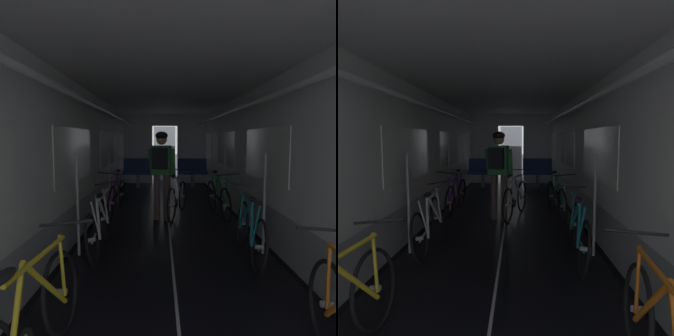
% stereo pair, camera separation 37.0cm
% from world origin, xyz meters
% --- Properties ---
extents(train_car_shell, '(3.14, 12.34, 2.57)m').
position_xyz_m(train_car_shell, '(-0.00, 3.60, 1.70)').
color(train_car_shell, black).
rests_on(train_car_shell, ground).
extents(bench_seat_far_left, '(0.98, 0.51, 0.95)m').
position_xyz_m(bench_seat_far_left, '(-0.90, 8.07, 0.57)').
color(bench_seat_far_left, gray).
rests_on(bench_seat_far_left, ground).
extents(bench_seat_far_right, '(0.98, 0.51, 0.95)m').
position_xyz_m(bench_seat_far_right, '(0.90, 8.07, 0.57)').
color(bench_seat_far_right, gray).
rests_on(bench_seat_far_right, ground).
extents(bicycle_green, '(0.44, 1.69, 0.94)m').
position_xyz_m(bicycle_green, '(1.04, 4.21, 0.38)').
color(bicycle_green, black).
rests_on(bicycle_green, ground).
extents(bicycle_purple, '(0.44, 1.69, 0.95)m').
position_xyz_m(bicycle_purple, '(-1.09, 4.48, 0.38)').
color(bicycle_purple, black).
rests_on(bicycle_purple, ground).
extents(bicycle_teal, '(0.44, 1.69, 0.95)m').
position_xyz_m(bicycle_teal, '(1.03, 1.93, 0.38)').
color(bicycle_teal, black).
rests_on(bicycle_teal, ground).
extents(bicycle_white, '(0.44, 1.69, 0.96)m').
position_xyz_m(bicycle_white, '(-1.02, 2.24, 0.38)').
color(bicycle_white, black).
rests_on(bicycle_white, ground).
extents(bicycle_yellow, '(0.44, 1.69, 0.95)m').
position_xyz_m(bicycle_yellow, '(-1.00, -0.09, 0.38)').
color(bicycle_yellow, black).
rests_on(bicycle_yellow, ground).
extents(person_cyclist_aisle, '(0.56, 0.44, 1.73)m').
position_xyz_m(person_cyclist_aisle, '(-0.13, 3.91, 1.07)').
color(person_cyclist_aisle, brown).
rests_on(person_cyclist_aisle, ground).
extents(bicycle_silver_in_aisle, '(0.60, 1.64, 0.93)m').
position_xyz_m(bicycle_silver_in_aisle, '(0.19, 4.17, 0.38)').
color(bicycle_silver_in_aisle, black).
rests_on(bicycle_silver_in_aisle, ground).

